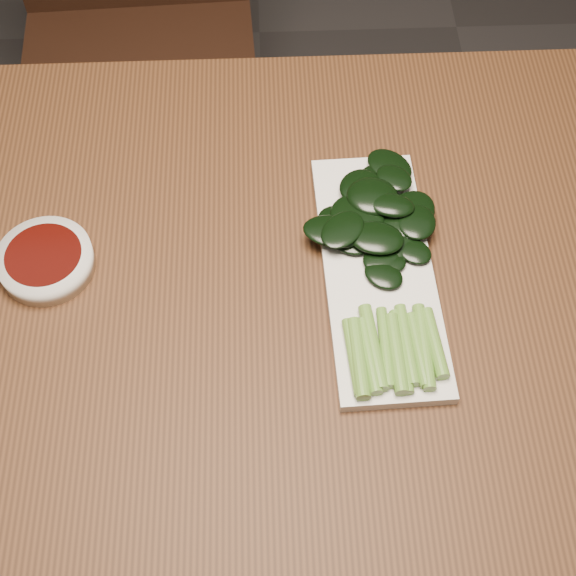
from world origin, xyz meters
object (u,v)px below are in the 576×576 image
at_px(table, 266,334).
at_px(sauce_bowl, 46,260).
at_px(chair_far, 135,30).
at_px(serving_plate, 378,272).
at_px(gai_lan, 380,247).

bearing_deg(table, sauce_bowl, 166.45).
bearing_deg(chair_far, sauce_bowl, -93.90).
relative_size(sauce_bowl, serving_plate, 0.32).
xyz_separation_m(chair_far, serving_plate, (0.37, -0.74, 0.27)).
bearing_deg(serving_plate, table, -165.67).
bearing_deg(gai_lan, chair_far, 117.20).
height_order(table, gai_lan, gai_lan).
distance_m(table, serving_plate, 0.16).
bearing_deg(chair_far, gai_lan, -65.51).
relative_size(chair_far, sauce_bowl, 8.14).
bearing_deg(gai_lan, table, -157.14).
distance_m(table, sauce_bowl, 0.27).
bearing_deg(sauce_bowl, table, -13.55).
relative_size(table, chair_far, 1.57).
relative_size(table, sauce_bowl, 12.80).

